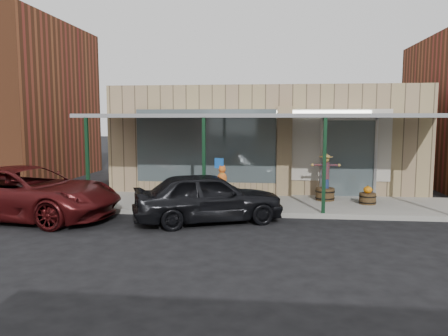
# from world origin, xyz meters

# --- Properties ---
(ground) EXTENTS (120.00, 120.00, 0.00)m
(ground) POSITION_xyz_m (0.00, 0.00, 0.00)
(ground) COLOR black
(ground) RESTS_ON ground
(sidewalk) EXTENTS (40.00, 3.20, 0.15)m
(sidewalk) POSITION_xyz_m (0.00, 3.60, 0.07)
(sidewalk) COLOR gray
(sidewalk) RESTS_ON ground
(storefront) EXTENTS (12.00, 6.25, 4.20)m
(storefront) POSITION_xyz_m (-0.00, 8.16, 2.09)
(storefront) COLOR #8B7155
(storefront) RESTS_ON ground
(awning) EXTENTS (12.00, 3.00, 3.04)m
(awning) POSITION_xyz_m (0.00, 3.56, 3.01)
(awning) COLOR slate
(awning) RESTS_ON ground
(block_buildings_near) EXTENTS (61.00, 8.00, 8.00)m
(block_buildings_near) POSITION_xyz_m (2.01, 9.20, 3.77)
(block_buildings_near) COLOR brown
(block_buildings_near) RESTS_ON ground
(barrel_scarecrow) EXTENTS (1.00, 0.75, 1.65)m
(barrel_scarecrow) POSITION_xyz_m (2.10, 4.25, 0.71)
(barrel_scarecrow) COLOR #513E20
(barrel_scarecrow) RESTS_ON sidewalk
(barrel_pumpkin) EXTENTS (0.61, 0.61, 0.64)m
(barrel_pumpkin) POSITION_xyz_m (3.42, 3.71, 0.38)
(barrel_pumpkin) COLOR #513E20
(barrel_pumpkin) RESTS_ON sidewalk
(handicap_sign) EXTENTS (0.30, 0.15, 1.57)m
(handicap_sign) POSITION_xyz_m (-1.40, 2.68, 1.16)
(handicap_sign) COLOR gray
(handicap_sign) RESTS_ON sidewalk
(parked_sedan) EXTENTS (4.59, 3.14, 1.55)m
(parked_sedan) POSITION_xyz_m (-1.54, 1.26, 0.73)
(parked_sedan) COLOR black
(parked_sedan) RESTS_ON ground
(car_maroon) EXTENTS (5.87, 3.25, 1.55)m
(car_maroon) POSITION_xyz_m (-6.97, 1.10, 0.78)
(car_maroon) COLOR #440D0F
(car_maroon) RESTS_ON ground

